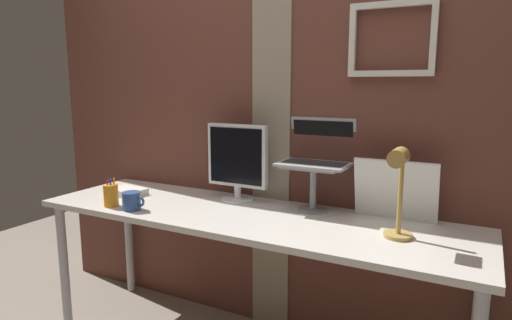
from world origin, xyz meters
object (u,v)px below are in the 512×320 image
object	(u,v)px
laptop	(318,151)
desk_lamp	(399,184)
monitor	(237,160)
pen_cup	(111,195)
whiteboard_panel	(395,190)
coffee_mug	(132,201)

from	to	relation	value
laptop	desk_lamp	xyz separation A→B (m)	(0.45, -0.31, -0.05)
desk_lamp	monitor	bearing A→B (deg)	164.39
desk_lamp	pen_cup	distance (m)	1.42
pen_cup	whiteboard_panel	bearing A→B (deg)	18.25
monitor	desk_lamp	distance (m)	0.91
monitor	whiteboard_panel	xyz separation A→B (m)	(0.82, 0.03, -0.08)
monitor	pen_cup	xyz separation A→B (m)	(-0.52, -0.41, -0.17)
pen_cup	desk_lamp	bearing A→B (deg)	6.56
pen_cup	monitor	bearing A→B (deg)	38.10
laptop	pen_cup	world-z (taller)	laptop
whiteboard_panel	pen_cup	size ratio (longest dim) A/B	2.53
laptop	pen_cup	xyz separation A→B (m)	(-0.95, -0.47, -0.23)
laptop	coffee_mug	bearing A→B (deg)	-149.68
coffee_mug	monitor	bearing A→B (deg)	47.33
monitor	coffee_mug	size ratio (longest dim) A/B	3.20
monitor	desk_lamp	bearing A→B (deg)	-15.61
monitor	laptop	bearing A→B (deg)	8.62
laptop	monitor	bearing A→B (deg)	-171.38
laptop	desk_lamp	size ratio (longest dim) A/B	0.90
monitor	whiteboard_panel	distance (m)	0.83
whiteboard_panel	coffee_mug	bearing A→B (deg)	-159.72
monitor	coffee_mug	distance (m)	0.58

